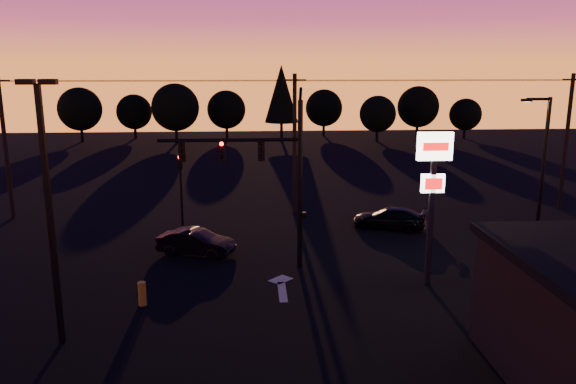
% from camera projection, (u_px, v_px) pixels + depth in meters
% --- Properties ---
extents(ground, '(120.00, 120.00, 0.00)m').
position_uv_depth(ground, '(272.00, 302.00, 23.18)').
color(ground, black).
rests_on(ground, ground).
extents(lane_arrow, '(1.20, 3.10, 0.01)m').
position_uv_depth(lane_arrow, '(282.00, 286.00, 24.83)').
color(lane_arrow, beige).
rests_on(lane_arrow, ground).
extents(traffic_signal_mast, '(6.79, 0.52, 8.58)m').
position_uv_depth(traffic_signal_mast, '(266.00, 167.00, 25.95)').
color(traffic_signal_mast, black).
rests_on(traffic_signal_mast, ground).
extents(secondary_signal, '(0.30, 0.31, 4.35)m').
position_uv_depth(secondary_signal, '(181.00, 180.00, 33.39)').
color(secondary_signal, black).
rests_on(secondary_signal, ground).
extents(parking_lot_light, '(1.25, 0.30, 9.14)m').
position_uv_depth(parking_lot_light, '(48.00, 198.00, 18.61)').
color(parking_lot_light, black).
rests_on(parking_lot_light, ground).
extents(pylon_sign, '(1.50, 0.28, 6.80)m').
position_uv_depth(pylon_sign, '(433.00, 176.00, 23.97)').
color(pylon_sign, black).
rests_on(pylon_sign, ground).
extents(streetlight, '(1.55, 0.35, 8.00)m').
position_uv_depth(streetlight, '(541.00, 168.00, 28.40)').
color(streetlight, black).
rests_on(streetlight, ground).
extents(utility_pole_0, '(1.40, 0.26, 9.00)m').
position_uv_depth(utility_pole_0, '(5.00, 146.00, 34.76)').
color(utility_pole_0, black).
rests_on(utility_pole_0, ground).
extents(utility_pole_1, '(1.40, 0.26, 9.00)m').
position_uv_depth(utility_pole_1, '(295.00, 144.00, 35.89)').
color(utility_pole_1, black).
rests_on(utility_pole_1, ground).
extents(utility_pole_2, '(1.40, 0.26, 9.00)m').
position_uv_depth(utility_pole_2, '(566.00, 141.00, 37.01)').
color(utility_pole_2, black).
rests_on(utility_pole_2, ground).
extents(power_wires, '(36.00, 1.22, 0.07)m').
position_uv_depth(power_wires, '(295.00, 81.00, 35.00)').
color(power_wires, black).
rests_on(power_wires, ground).
extents(bollard, '(0.33, 0.33, 1.00)m').
position_uv_depth(bollard, '(142.00, 294.00, 22.75)').
color(bollard, '#A7821C').
rests_on(bollard, ground).
extents(tree_0, '(5.36, 5.36, 6.74)m').
position_uv_depth(tree_0, '(80.00, 109.00, 69.52)').
color(tree_0, black).
rests_on(tree_0, ground).
extents(tree_1, '(4.54, 4.54, 5.71)m').
position_uv_depth(tree_1, '(134.00, 112.00, 72.95)').
color(tree_1, black).
rests_on(tree_1, ground).
extents(tree_2, '(5.77, 5.78, 7.26)m').
position_uv_depth(tree_2, '(175.00, 107.00, 68.25)').
color(tree_2, black).
rests_on(tree_2, ground).
extents(tree_3, '(4.95, 4.95, 6.22)m').
position_uv_depth(tree_3, '(226.00, 110.00, 72.66)').
color(tree_3, black).
rests_on(tree_3, ground).
extents(tree_4, '(4.18, 4.18, 9.50)m').
position_uv_depth(tree_4, '(281.00, 94.00, 69.69)').
color(tree_4, black).
rests_on(tree_4, ground).
extents(tree_5, '(4.95, 4.95, 6.22)m').
position_uv_depth(tree_5, '(324.00, 108.00, 75.42)').
color(tree_5, black).
rests_on(tree_5, ground).
extents(tree_6, '(4.54, 4.54, 5.71)m').
position_uv_depth(tree_6, '(378.00, 114.00, 70.03)').
color(tree_6, black).
rests_on(tree_6, ground).
extents(tree_7, '(5.36, 5.36, 6.74)m').
position_uv_depth(tree_7, '(418.00, 107.00, 73.18)').
color(tree_7, black).
rests_on(tree_7, ground).
extents(tree_8, '(4.12, 4.12, 5.19)m').
position_uv_depth(tree_8, '(465.00, 114.00, 72.79)').
color(tree_8, black).
rests_on(tree_8, ground).
extents(car_mid, '(4.20, 2.57, 1.31)m').
position_uv_depth(car_mid, '(196.00, 242.00, 28.79)').
color(car_mid, black).
rests_on(car_mid, ground).
extents(car_right, '(4.65, 3.24, 1.25)m').
position_uv_depth(car_right, '(389.00, 218.00, 33.38)').
color(car_right, black).
rests_on(car_right, ground).
extents(suv_parked, '(3.43, 5.17, 1.32)m').
position_uv_depth(suv_parked, '(568.00, 320.00, 20.09)').
color(suv_parked, black).
rests_on(suv_parked, ground).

